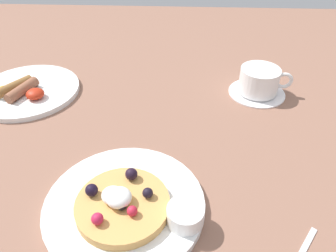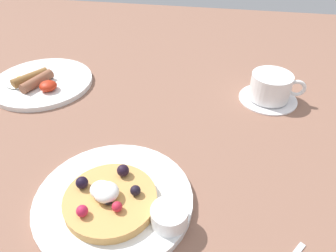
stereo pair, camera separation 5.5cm
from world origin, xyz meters
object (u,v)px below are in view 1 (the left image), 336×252
object	(u,v)px
pancake_plate	(125,205)
breakfast_plate	(27,91)
coffee_cup	(260,80)
syrup_ramekin	(185,215)
coffee_saucer	(257,92)

from	to	relation	value
pancake_plate	breakfast_plate	world-z (taller)	pancake_plate
breakfast_plate	coffee_cup	bearing A→B (deg)	2.52
breakfast_plate	coffee_cup	world-z (taller)	coffee_cup
syrup_ramekin	coffee_cup	size ratio (longest dim) A/B	0.44
pancake_plate	coffee_saucer	xyz separation A→B (cm)	(25.49, 33.75, -0.33)
syrup_ramekin	breakfast_plate	size ratio (longest dim) A/B	0.22
breakfast_plate	syrup_ramekin	bearing A→B (deg)	-43.14
pancake_plate	coffee_saucer	world-z (taller)	pancake_plate
breakfast_plate	pancake_plate	bearing A→B (deg)	-48.71
breakfast_plate	coffee_saucer	bearing A→B (deg)	2.54
pancake_plate	coffee_cup	distance (cm)	42.47
coffee_cup	syrup_ramekin	bearing A→B (deg)	-114.26
pancake_plate	breakfast_plate	bearing A→B (deg)	131.29
coffee_saucer	coffee_cup	distance (cm)	3.25
breakfast_plate	coffee_cup	size ratio (longest dim) A/B	1.99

